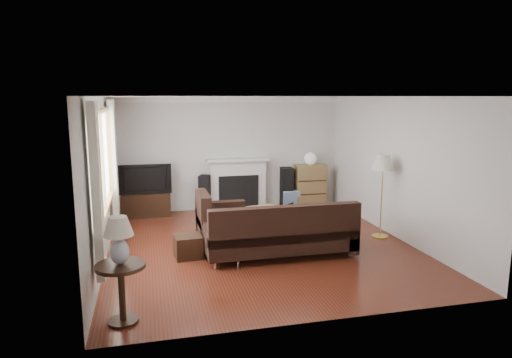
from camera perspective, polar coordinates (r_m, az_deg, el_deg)
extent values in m
cube|color=#582113|center=(7.85, 0.52, -8.31)|extent=(5.10, 5.60, 0.04)
cube|color=white|center=(7.44, 0.55, 10.26)|extent=(5.10, 5.60, 0.04)
cube|color=silver|center=(10.21, -3.24, 3.19)|extent=(5.00, 0.04, 2.50)
cube|color=silver|center=(4.98, 8.30, -4.33)|extent=(5.00, 0.04, 2.50)
cube|color=silver|center=(7.36, -18.71, -0.06)|extent=(0.04, 5.50, 2.50)
cube|color=silver|center=(8.50, 17.11, 1.35)|extent=(0.04, 5.50, 2.50)
cube|color=olive|center=(7.11, -18.58, 2.06)|extent=(0.12, 2.74, 1.54)
cube|color=silver|center=(5.64, -19.25, -1.54)|extent=(0.10, 0.35, 2.10)
cube|color=silver|center=(8.63, -17.37, 2.46)|extent=(0.10, 0.35, 2.10)
cube|color=white|center=(10.23, -2.27, -0.61)|extent=(1.40, 0.26, 1.15)
cube|color=black|center=(9.97, -13.57, -3.09)|extent=(1.01, 0.45, 0.50)
imported|color=black|center=(9.86, -13.70, 0.09)|extent=(1.08, 0.14, 0.62)
cube|color=black|center=(10.06, -6.39, -1.83)|extent=(0.32, 0.34, 0.81)
cube|color=black|center=(10.44, 3.83, -1.05)|extent=(0.28, 0.32, 0.92)
cube|color=olive|center=(10.60, 6.75, -0.79)|extent=(0.71, 0.34, 0.97)
sphere|color=white|center=(10.50, 6.82, 2.54)|extent=(0.27, 0.27, 0.27)
cube|color=black|center=(7.29, 2.93, -6.38)|extent=(2.56, 1.87, 0.83)
cube|color=#987249|center=(8.55, -0.41, -5.23)|extent=(1.21, 0.83, 0.43)
cube|color=black|center=(7.33, -8.49, -8.32)|extent=(0.45, 0.45, 0.35)
cube|color=gold|center=(8.42, 15.42, -2.09)|extent=(0.43, 0.43, 1.51)
cube|color=black|center=(5.42, -16.42, -13.56)|extent=(0.55, 0.55, 0.69)
cube|color=silver|center=(5.21, -16.76, -7.42)|extent=(0.33, 0.33, 0.53)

